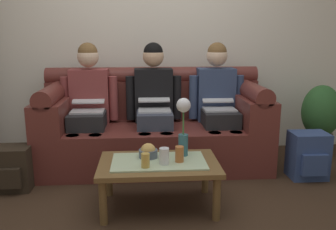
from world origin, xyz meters
name	(u,v)px	position (x,y,z in m)	size (l,w,h in m)	color
ground_plane	(160,219)	(0.00, 0.00, 0.00)	(14.00, 14.00, 0.00)	#382619
back_wall_patterned	(152,20)	(0.00, 1.70, 1.45)	(6.00, 0.12, 2.90)	silver
couch	(154,128)	(0.00, 1.17, 0.37)	(2.20, 0.88, 0.96)	maroon
person_left	(89,101)	(-0.64, 1.17, 0.66)	(0.56, 0.67, 1.22)	#232326
person_middle	(154,100)	(0.00, 1.17, 0.66)	(0.56, 0.67, 1.22)	#383D4C
person_right	(218,99)	(0.64, 1.17, 0.66)	(0.56, 0.67, 1.22)	#232326
coffee_table	(159,168)	(0.00, 0.20, 0.32)	(0.90, 0.57, 0.37)	brown
flower_vase	(183,122)	(0.20, 0.31, 0.64)	(0.11, 0.11, 0.45)	#336672
snack_bowl	(148,152)	(-0.08, 0.28, 0.42)	(0.14, 0.14, 0.12)	#4C5666
cup_near_left	(145,160)	(-0.10, 0.07, 0.43)	(0.06, 0.06, 0.10)	gold
cup_near_right	(179,154)	(0.15, 0.17, 0.43)	(0.06, 0.06, 0.12)	#B26633
cup_far_center	(164,156)	(0.04, 0.13, 0.43)	(0.07, 0.07, 0.12)	silver
backpack_right	(308,156)	(1.39, 0.67, 0.21)	(0.33, 0.29, 0.43)	#33477A
backpack_left	(12,168)	(-1.23, 0.62, 0.18)	(0.33, 0.29, 0.37)	#2D2319
potted_plant	(320,118)	(1.78, 1.24, 0.43)	(0.40, 0.40, 0.78)	brown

